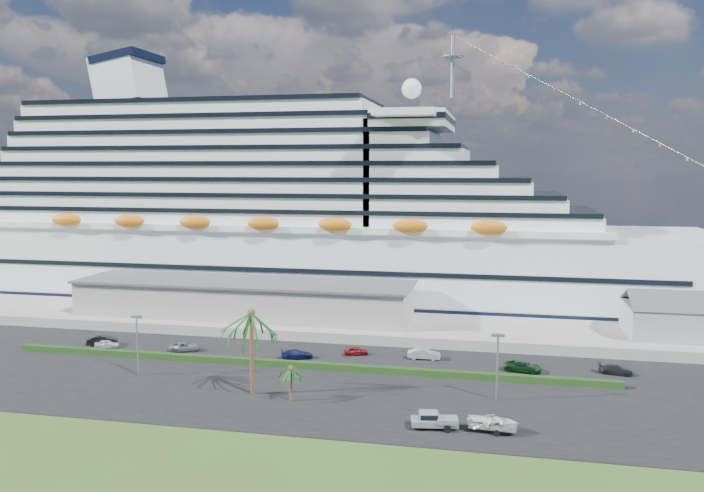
% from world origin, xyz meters
% --- Properties ---
extents(ground, '(420.00, 420.00, 0.00)m').
position_xyz_m(ground, '(0.00, 0.00, 0.00)').
color(ground, '#3A541C').
rests_on(ground, ground).
extents(asphalt_lot, '(140.00, 38.00, 0.12)m').
position_xyz_m(asphalt_lot, '(0.00, 11.00, 0.06)').
color(asphalt_lot, black).
rests_on(asphalt_lot, ground).
extents(wharf, '(240.00, 20.00, 1.80)m').
position_xyz_m(wharf, '(0.00, 40.00, 0.90)').
color(wharf, gray).
rests_on(wharf, ground).
extents(water, '(420.00, 160.00, 0.02)m').
position_xyz_m(water, '(0.00, 130.00, 0.01)').
color(water, black).
rests_on(water, ground).
extents(cruise_ship, '(191.00, 38.00, 54.00)m').
position_xyz_m(cruise_ship, '(-21.53, 64.00, 16.69)').
color(cruise_ship, silver).
rests_on(cruise_ship, ground).
extents(terminal_building, '(61.00, 15.00, 6.30)m').
position_xyz_m(terminal_building, '(-25.00, 40.00, 5.01)').
color(terminal_building, gray).
rests_on(terminal_building, wharf).
extents(hedge, '(88.00, 1.10, 0.90)m').
position_xyz_m(hedge, '(-8.00, 16.00, 0.57)').
color(hedge, black).
rests_on(hedge, asphalt_lot).
extents(lamp_post_left, '(1.60, 0.35, 8.27)m').
position_xyz_m(lamp_post_left, '(-28.00, 8.00, 5.34)').
color(lamp_post_left, gray).
rests_on(lamp_post_left, asphalt_lot).
extents(lamp_post_right, '(1.60, 0.35, 8.27)m').
position_xyz_m(lamp_post_right, '(20.00, 8.00, 5.34)').
color(lamp_post_right, gray).
rests_on(lamp_post_right, asphalt_lot).
extents(palm_tall, '(8.82, 8.82, 11.13)m').
position_xyz_m(palm_tall, '(-10.00, 4.00, 9.20)').
color(palm_tall, '#47301E').
rests_on(palm_tall, ground).
extents(palm_short, '(3.53, 3.53, 4.56)m').
position_xyz_m(palm_short, '(-4.50, 2.50, 3.67)').
color(palm_short, '#47301E').
rests_on(palm_short, ground).
extents(parked_car_0, '(3.95, 2.65, 1.25)m').
position_xyz_m(parked_car_0, '(-40.15, 19.88, 0.74)').
color(parked_car_0, silver).
rests_on(parked_car_0, asphalt_lot).
extents(parked_car_1, '(4.98, 3.39, 1.55)m').
position_xyz_m(parked_car_1, '(-41.85, 21.38, 0.90)').
color(parked_car_1, black).
rests_on(parked_car_1, asphalt_lot).
extents(parked_car_2, '(5.19, 3.85, 1.31)m').
position_xyz_m(parked_car_2, '(-27.39, 20.79, 0.78)').
color(parked_car_2, gray).
rests_on(parked_car_2, asphalt_lot).
extents(parked_car_3, '(5.10, 3.64, 1.37)m').
position_xyz_m(parked_car_3, '(-9.14, 20.41, 0.81)').
color(parked_car_3, '#131644').
rests_on(parked_car_3, asphalt_lot).
extents(parked_car_4, '(3.96, 2.62, 1.25)m').
position_xyz_m(parked_car_4, '(-0.93, 24.23, 0.75)').
color(parked_car_4, maroon).
rests_on(parked_car_4, asphalt_lot).
extents(parked_car_5, '(4.88, 1.88, 1.59)m').
position_xyz_m(parked_car_5, '(9.36, 24.10, 0.91)').
color(parked_car_5, '#9EA2A5').
rests_on(parked_car_5, asphalt_lot).
extents(parked_car_6, '(5.51, 3.25, 1.44)m').
position_xyz_m(parked_car_6, '(23.52, 20.82, 0.84)').
color(parked_car_6, '#0C3312').
rests_on(parked_car_6, asphalt_lot).
extents(parked_car_7, '(4.82, 2.82, 1.31)m').
position_xyz_m(parked_car_7, '(35.92, 22.26, 0.78)').
color(parked_car_7, '#212327').
rests_on(parked_car_7, asphalt_lot).
extents(pickup_truck, '(5.38, 2.72, 1.80)m').
position_xyz_m(pickup_truck, '(13.35, -2.77, 1.11)').
color(pickup_truck, black).
rests_on(pickup_truck, asphalt_lot).
extents(boat_trailer, '(6.39, 4.36, 1.81)m').
position_xyz_m(boat_trailer, '(19.66, -2.55, 1.32)').
color(boat_trailer, gray).
rests_on(boat_trailer, asphalt_lot).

